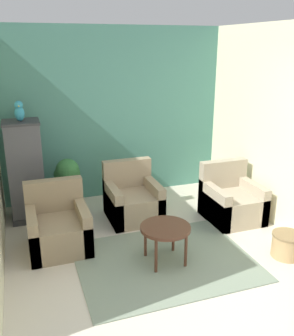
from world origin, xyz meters
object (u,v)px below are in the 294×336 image
(birdcage, at_px, (26,171))
(armchair_right, at_px, (231,202))
(potted_plant, at_px, (68,176))
(armchair_left, at_px, (58,228))
(wicker_basket, at_px, (287,244))
(coffee_table, at_px, (165,230))
(armchair_middle, at_px, (133,201))
(parrot, at_px, (19,112))

(birdcage, bearing_deg, armchair_right, -19.83)
(potted_plant, bearing_deg, armchair_left, -104.30)
(armchair_left, distance_m, wicker_basket, 2.80)
(armchair_right, xyz_separation_m, wicker_basket, (0.09, -1.13, -0.11))
(coffee_table, relative_size, birdcage, 0.40)
(armchair_left, height_order, birdcage, birdcage)
(armchair_left, height_order, armchair_middle, same)
(armchair_left, xyz_separation_m, birdcage, (-0.31, 1.02, 0.45))
(wicker_basket, bearing_deg, coffee_table, 165.39)
(coffee_table, bearing_deg, armchair_middle, 90.39)
(birdcage, distance_m, potted_plant, 0.63)
(coffee_table, distance_m, parrot, 2.57)
(parrot, bearing_deg, birdcage, -90.00)
(armchair_middle, distance_m, parrot, 2.01)
(coffee_table, distance_m, armchair_left, 1.37)
(armchair_right, distance_m, wicker_basket, 1.14)
(armchair_middle, relative_size, potted_plant, 1.00)
(coffee_table, relative_size, wicker_basket, 1.59)
(coffee_table, distance_m, birdcage, 2.30)
(armchair_left, height_order, parrot, parrot)
(birdcage, xyz_separation_m, wicker_basket, (2.88, -2.14, -0.56))
(armchair_left, relative_size, birdcage, 0.56)
(potted_plant, bearing_deg, birdcage, -169.48)
(coffee_table, bearing_deg, armchair_right, 29.42)
(coffee_table, xyz_separation_m, potted_plant, (-0.85, 1.87, 0.14))
(armchair_middle, bearing_deg, armchair_left, -155.27)
(armchair_right, bearing_deg, armchair_middle, 159.33)
(potted_plant, bearing_deg, armchair_middle, -35.73)
(coffee_table, height_order, potted_plant, potted_plant)
(armchair_middle, relative_size, wicker_basket, 2.22)
(potted_plant, bearing_deg, parrot, -169.70)
(armchair_left, xyz_separation_m, wicker_basket, (2.57, -1.12, -0.11))
(armchair_right, relative_size, potted_plant, 1.00)
(armchair_left, relative_size, potted_plant, 1.00)
(armchair_right, height_order, wicker_basket, armchair_right)
(birdcage, bearing_deg, potted_plant, 10.52)
(armchair_right, bearing_deg, potted_plant, 153.03)
(coffee_table, height_order, birdcage, birdcage)
(potted_plant, bearing_deg, armchair_right, -26.97)
(armchair_middle, height_order, wicker_basket, armchair_middle)
(coffee_table, height_order, wicker_basket, coffee_table)
(armchair_left, relative_size, armchair_middle, 1.00)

